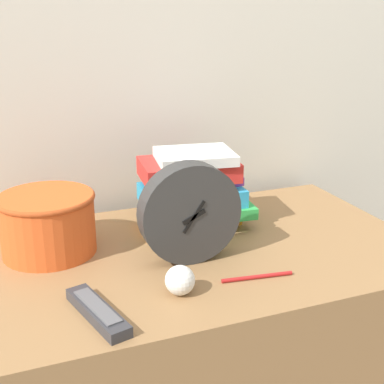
# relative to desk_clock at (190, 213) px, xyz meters

# --- Properties ---
(wall_back) EXTENTS (6.00, 0.04, 2.40)m
(wall_back) POSITION_rel_desk_clock_xyz_m (-0.02, 0.41, 0.38)
(wall_back) COLOR silver
(wall_back) RESTS_ON ground_plane
(desk_clock) EXTENTS (0.21, 0.05, 0.21)m
(desk_clock) POSITION_rel_desk_clock_xyz_m (0.00, 0.00, 0.00)
(desk_clock) COLOR #333333
(desk_clock) RESTS_ON desk
(book_stack) EXTENTS (0.27, 0.21, 0.18)m
(book_stack) POSITION_rel_desk_clock_xyz_m (0.08, 0.18, -0.01)
(book_stack) COLOR orange
(book_stack) RESTS_ON desk
(basket) EXTENTS (0.21, 0.21, 0.13)m
(basket) POSITION_rel_desk_clock_xyz_m (-0.27, 0.15, -0.03)
(basket) COLOR #E05623
(basket) RESTS_ON desk
(tv_remote) EXTENTS (0.08, 0.18, 0.02)m
(tv_remote) POSITION_rel_desk_clock_xyz_m (-0.22, -0.14, -0.09)
(tv_remote) COLOR #333338
(tv_remote) RESTS_ON desk
(crumpled_paper_ball) EXTENTS (0.06, 0.06, 0.06)m
(crumpled_paper_ball) POSITION_rel_desk_clock_xyz_m (-0.07, -0.12, -0.08)
(crumpled_paper_ball) COLOR white
(crumpled_paper_ball) RESTS_ON desk
(pen) EXTENTS (0.14, 0.03, 0.01)m
(pen) POSITION_rel_desk_clock_xyz_m (0.09, -0.12, -0.10)
(pen) COLOR #B21E1E
(pen) RESTS_ON desk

